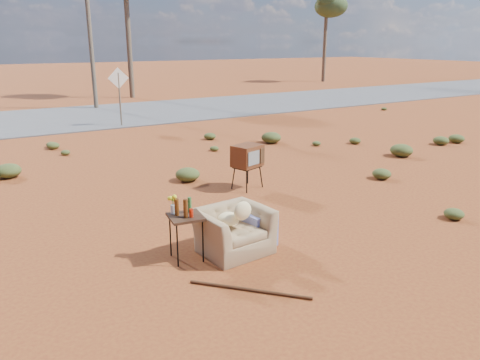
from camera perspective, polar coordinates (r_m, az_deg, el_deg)
ground at (r=7.40m, az=3.36°, el=-8.34°), size 140.00×140.00×0.00m
highway at (r=21.09m, az=-20.62°, el=7.06°), size 140.00×7.00×0.04m
armchair at (r=7.19m, az=-0.33°, el=-5.37°), size 1.28×0.88×0.92m
tv_unit at (r=10.12m, az=0.92°, el=2.90°), size 0.72×0.64×0.97m
side_table at (r=6.85m, az=-6.98°, el=-4.11°), size 0.54×0.54×0.97m
rusty_bar at (r=6.22m, az=1.19°, el=-13.23°), size 1.15×1.22×0.04m
road_sign at (r=18.37m, az=-14.55°, el=11.00°), size 0.78×0.06×2.19m
eucalyptus_right at (r=39.33m, az=10.54°, el=20.40°), size 3.20×3.20×7.10m
utility_pole_center at (r=23.76m, az=-17.98°, el=18.28°), size 1.40×0.20×8.00m
scrub_patch at (r=10.78m, az=-13.78°, el=0.05°), size 17.49×8.07×0.33m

